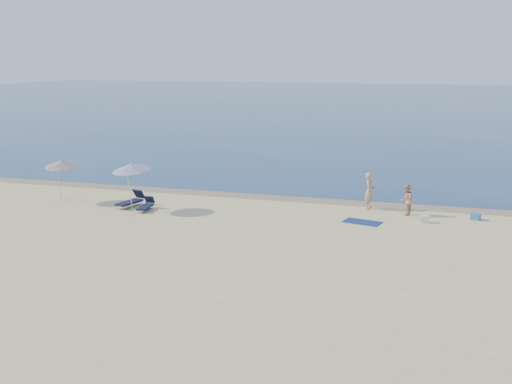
% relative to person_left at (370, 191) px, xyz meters
% --- Properties ---
extents(ground, '(160.00, 160.00, 0.00)m').
position_rel_person_left_xyz_m(ground, '(-2.98, -18.25, -0.96)').
color(ground, '#D0C28A').
rests_on(ground, ground).
extents(sea, '(240.00, 160.00, 0.01)m').
position_rel_person_left_xyz_m(sea, '(-2.98, 81.75, -0.95)').
color(sea, navy).
rests_on(sea, ground).
extents(wet_sand_strip, '(240.00, 1.60, 0.00)m').
position_rel_person_left_xyz_m(wet_sand_strip, '(-2.98, 1.15, -0.95)').
color(wet_sand_strip, '#847254').
rests_on(wet_sand_strip, ground).
extents(person_left, '(0.53, 0.74, 1.91)m').
position_rel_person_left_xyz_m(person_left, '(0.00, 0.00, 0.00)').
color(person_left, tan).
rests_on(person_left, ground).
extents(person_right, '(0.63, 0.79, 1.54)m').
position_rel_person_left_xyz_m(person_right, '(1.94, -0.81, -0.18)').
color(person_right, tan).
rests_on(person_right, ground).
extents(beach_towel, '(1.93, 1.34, 0.03)m').
position_rel_person_left_xyz_m(beach_towel, '(0.07, -2.93, -0.94)').
color(beach_towel, navy).
rests_on(beach_towel, ground).
extents(white_bag, '(0.40, 0.35, 0.33)m').
position_rel_person_left_xyz_m(white_bag, '(2.92, -2.08, -0.79)').
color(white_bag, silver).
rests_on(white_bag, ground).
extents(blue_cooler, '(0.51, 0.44, 0.31)m').
position_rel_person_left_xyz_m(blue_cooler, '(5.24, -0.77, -0.80)').
color(blue_cooler, '#1F6BA9').
rests_on(blue_cooler, ground).
extents(umbrella_near, '(2.64, 2.66, 2.59)m').
position_rel_person_left_xyz_m(umbrella_near, '(-11.61, -3.87, 1.29)').
color(umbrella_near, silver).
rests_on(umbrella_near, ground).
extents(umbrella_far, '(1.98, 2.01, 2.44)m').
position_rel_person_left_xyz_m(umbrella_far, '(-16.22, -3.18, 1.15)').
color(umbrella_far, silver).
rests_on(umbrella_far, ground).
extents(lounger_left, '(0.63, 1.52, 0.65)m').
position_rel_person_left_xyz_m(lounger_left, '(-10.94, -3.73, -0.72)').
color(lounger_left, '#131936').
rests_on(lounger_left, ground).
extents(lounger_right, '(0.96, 1.91, 0.81)m').
position_rel_person_left_xyz_m(lounger_right, '(-12.08, -3.18, -0.66)').
color(lounger_right, '#121732').
rests_on(lounger_right, ground).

